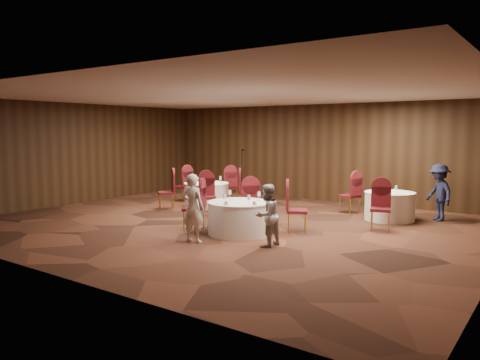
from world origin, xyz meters
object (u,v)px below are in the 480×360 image
Objects in this scene: mic_stand at (242,184)px; woman_a at (193,208)px; table_left at (207,195)px; woman_b at (267,215)px; table_main at (239,218)px; man_c at (439,192)px; table_right at (389,206)px.

mic_stand is 1.19× the size of woman_a.
woman_a is (2.66, -3.68, 0.34)m from table_left.
woman_b is at bearing -50.53° from mic_stand.
table_main is 0.84× the size of mic_stand.
woman_b is 0.85× the size of man_c.
woman_a is (-2.59, -4.79, 0.34)m from table_right.
table_main is at bearing -55.56° from mic_stand.
mic_stand is at bearing -68.27° from woman_a.
mic_stand reaches higher than woman_a.
man_c is (1.06, 0.66, 0.36)m from table_right.
mic_stand is at bearing 91.22° from table_left.
table_right is (2.23, 3.62, 0.00)m from table_main.
woman_a is at bearing -54.12° from table_left.
woman_b is (1.09, -0.58, 0.26)m from table_main.
woman_b is 5.33m from man_c.
woman_a reaches higher than woman_b.
man_c is at bearing 15.64° from table_left.
woman_b is at bearing -68.34° from man_c.
man_c is (6.34, -0.18, 0.23)m from mic_stand.
woman_a is (2.70, -5.63, 0.21)m from mic_stand.
table_right is at bearing -122.30° from woman_a.
table_left is 0.92× the size of man_c.
mic_stand reaches higher than table_right.
woman_a is 1.14× the size of woman_b.
table_left is 5.36m from table_right.
table_right is 0.75× the size of mic_stand.
mic_stand reaches higher than table_left.
table_main is at bearing -81.55° from man_c.
woman_a is at bearing -106.97° from table_main.
woman_a reaches higher than table_main.
man_c is at bearing 163.29° from woman_b.
table_main is at bearing -110.90° from woman_a.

